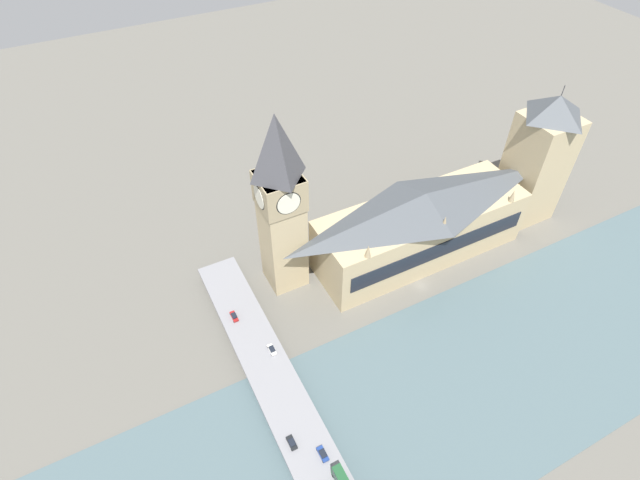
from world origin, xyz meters
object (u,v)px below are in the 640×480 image
(victoria_tower, at_px, (538,159))
(road_bridge, at_px, (312,457))
(car_northbound_mid, at_px, (272,350))
(clock_tower, at_px, (280,204))
(car_northbound_lead, at_px, (323,454))
(car_southbound_lead, at_px, (234,316))
(parliament_hall, at_px, (421,225))
(car_northbound_tail, at_px, (292,443))

(victoria_tower, distance_m, road_bridge, 140.63)
(road_bridge, relative_size, car_northbound_mid, 37.23)
(clock_tower, height_order, car_northbound_lead, clock_tower)
(victoria_tower, bearing_deg, car_southbound_lead, 90.15)
(victoria_tower, distance_m, car_northbound_mid, 127.29)
(car_northbound_lead, height_order, car_northbound_mid, car_northbound_lead)
(car_northbound_mid, bearing_deg, road_bridge, 174.40)
(parliament_hall, relative_size, car_northbound_lead, 18.19)
(car_northbound_lead, xyz_separation_m, car_northbound_tail, (6.73, 6.25, -0.06))
(parliament_hall, bearing_deg, car_northbound_tail, 122.47)
(victoria_tower, distance_m, car_northbound_lead, 138.44)
(clock_tower, height_order, victoria_tower, clock_tower)
(car_northbound_lead, bearing_deg, parliament_hall, -51.76)
(victoria_tower, xyz_separation_m, car_southbound_lead, (-0.35, 130.14, -22.59))
(parliament_hall, relative_size, road_bridge, 0.50)
(parliament_hall, xyz_separation_m, road_bridge, (-54.32, 73.14, -11.69))
(victoria_tower, relative_size, road_bridge, 0.36)
(car_southbound_lead, bearing_deg, car_northbound_lead, -174.44)
(clock_tower, relative_size, road_bridge, 0.43)
(car_northbound_lead, height_order, car_northbound_tail, car_northbound_lead)
(victoria_tower, distance_m, car_northbound_tail, 141.65)
(parliament_hall, distance_m, car_northbound_tail, 91.50)
(victoria_tower, bearing_deg, road_bridge, 113.11)
(road_bridge, xyz_separation_m, car_northbound_lead, (-1.22, -2.67, 1.53))
(parliament_hall, bearing_deg, road_bridge, 126.60)
(car_northbound_lead, relative_size, car_southbound_lead, 0.99)
(parliament_hall, height_order, victoria_tower, victoria_tower)
(car_northbound_lead, bearing_deg, car_northbound_mid, -1.32)
(clock_tower, bearing_deg, car_northbound_lead, 164.10)
(car_northbound_mid, bearing_deg, car_southbound_lead, 19.04)
(car_northbound_mid, bearing_deg, parliament_hall, -75.23)
(clock_tower, bearing_deg, car_southbound_lead, 115.54)
(victoria_tower, relative_size, car_northbound_tail, 13.76)
(car_northbound_lead, bearing_deg, road_bridge, 65.45)
(road_bridge, xyz_separation_m, car_southbound_lead, (54.03, 2.71, 1.55))
(parliament_hall, bearing_deg, car_northbound_mid, 104.77)
(clock_tower, distance_m, car_northbound_mid, 47.15)
(clock_tower, distance_m, road_bridge, 76.78)
(car_northbound_tail, bearing_deg, parliament_hall, -57.53)
(parliament_hall, distance_m, car_northbound_mid, 72.71)
(parliament_hall, relative_size, car_northbound_tail, 19.12)
(car_northbound_mid, height_order, car_southbound_lead, car_southbound_lead)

